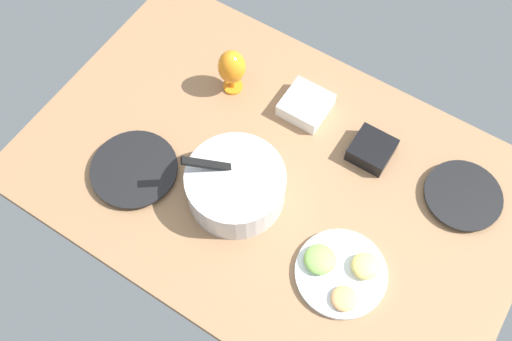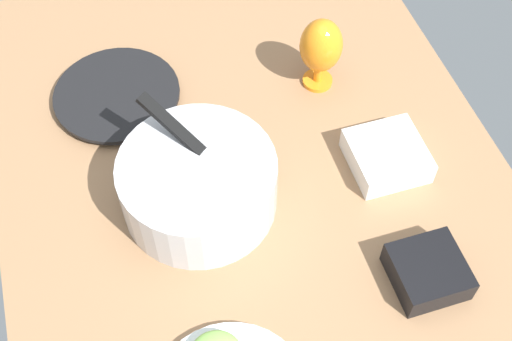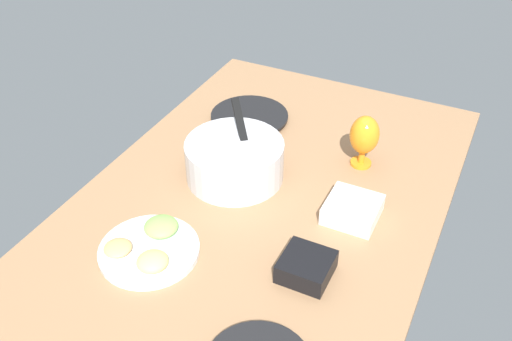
% 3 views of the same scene
% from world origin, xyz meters
% --- Properties ---
extents(ground_plane, '(1.60, 1.04, 0.04)m').
position_xyz_m(ground_plane, '(0.00, 0.00, -0.02)').
color(ground_plane, '#99704C').
extents(dinner_plate_left, '(0.24, 0.24, 0.02)m').
position_xyz_m(dinner_plate_left, '(-0.54, -0.25, 0.01)').
color(dinner_plate_left, '#4C4C51').
rests_on(dinner_plate_left, ground_plane).
extents(dinner_plate_right, '(0.28, 0.28, 0.03)m').
position_xyz_m(dinner_plate_right, '(0.38, 0.23, 0.01)').
color(dinner_plate_right, '#4C4C51').
rests_on(dinner_plate_right, ground_plane).
extents(mixing_bowl, '(0.31, 0.31, 0.20)m').
position_xyz_m(mixing_bowl, '(0.06, 0.12, 0.07)').
color(mixing_bowl, silver).
rests_on(mixing_bowl, ground_plane).
extents(fruit_platter, '(0.27, 0.27, 0.05)m').
position_xyz_m(fruit_platter, '(-0.34, 0.17, 0.02)').
color(fruit_platter, silver).
rests_on(fruit_platter, ground_plane).
extents(hurricane_glass_orange, '(0.09, 0.09, 0.18)m').
position_xyz_m(hurricane_glass_orange, '(0.30, -0.22, 0.11)').
color(hurricane_glass_orange, orange).
rests_on(hurricane_glass_orange, ground_plane).
extents(square_bowl_black, '(0.13, 0.13, 0.06)m').
position_xyz_m(square_bowl_black, '(-0.23, -0.24, 0.03)').
color(square_bowl_black, black).
rests_on(square_bowl_black, ground_plane).
extents(square_bowl_white, '(0.15, 0.15, 0.05)m').
position_xyz_m(square_bowl_white, '(0.04, -0.27, 0.03)').
color(square_bowl_white, white).
rests_on(square_bowl_white, ground_plane).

